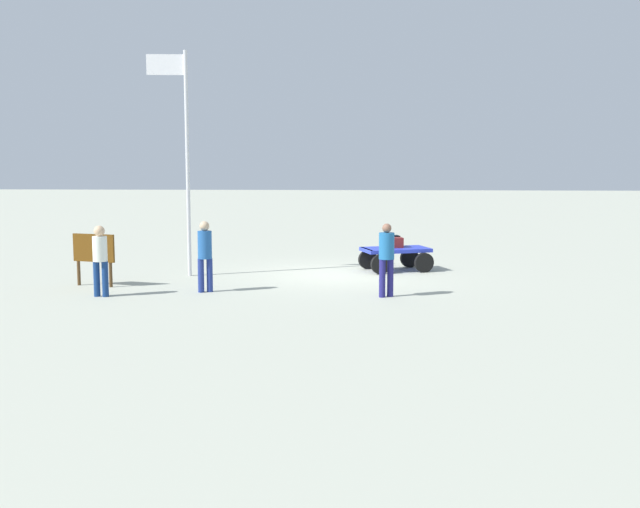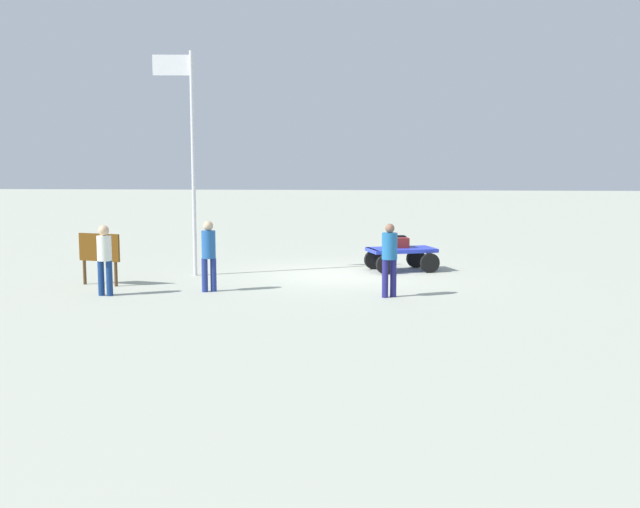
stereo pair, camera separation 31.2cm
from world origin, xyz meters
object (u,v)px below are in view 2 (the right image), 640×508
Objects in this scene: worker_supervisor at (104,255)px; flagpole at (189,145)px; suitcase_maroon at (399,243)px; luggage_cart at (401,255)px; signboard at (99,251)px; worker_lead at (389,255)px; suitcase_navy at (397,241)px; worker_trailing at (209,251)px.

flagpole reaches higher than worker_supervisor.
suitcase_maroon is 6.20m from flagpole.
signboard is at bearing 22.26° from luggage_cart.
luggage_cart is at bearing -146.80° from worker_supervisor.
worker_lead reaches higher than luggage_cart.
worker_supervisor is 1.52m from signboard.
signboard reaches higher than suitcase_navy.
suitcase_navy is at bearing -143.96° from worker_supervisor.
worker_lead is at bearing 84.86° from luggage_cart.
luggage_cart is at bearing -167.39° from flagpole.
luggage_cart is 0.36× the size of flagpole.
suitcase_navy is at bearing -77.28° from luggage_cart.
suitcase_navy reaches higher than suitcase_maroon.
worker_trailing is at bearing -162.16° from worker_supervisor.
flagpole reaches higher than luggage_cart.
worker_trailing is 2.30m from worker_supervisor.
flagpole is at bearing -28.82° from worker_lead.
suitcase_navy is 4.50m from worker_lead.
flagpole reaches higher than suitcase_maroon.
flagpole reaches higher than signboard.
luggage_cart is at bearing 124.06° from suitcase_maroon.
suitcase_navy is at bearing -83.38° from suitcase_maroon.
worker_lead is at bearing 171.22° from signboard.
worker_supervisor is at bearing 114.93° from signboard.
flagpole is at bearing -135.66° from signboard.
signboard is at bearing 25.31° from suitcase_navy.
suitcase_maroon is 7.88m from signboard.
worker_lead is at bearing 86.55° from suitcase_navy.
flagpole reaches higher than suitcase_navy.
suitcase_navy is (0.09, -0.42, 0.33)m from luggage_cart.
worker_lead is 7.03m from signboard.
worker_lead is 6.37m from flagpole.
flagpole is (5.42, 1.65, 2.62)m from suitcase_navy.
signboard is at bearing -13.32° from worker_trailing.
signboard reaches higher than suitcase_maroon.
suitcase_maroon is at bearing -55.94° from luggage_cart.
suitcase_navy reaches higher than luggage_cart.
suitcase_maroon is 0.36× the size of worker_lead.
signboard is (7.22, 3.41, 0.05)m from suitcase_navy.
luggage_cart is 7.91m from signboard.
luggage_cart is 5.81m from worker_trailing.
signboard is (7.26, 3.08, 0.06)m from suitcase_maroon.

